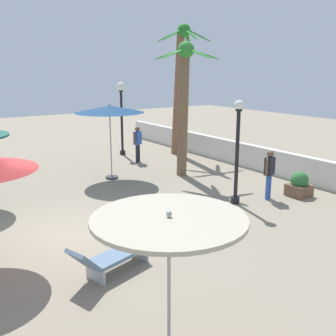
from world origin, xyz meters
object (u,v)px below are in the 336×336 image
object	(u,v)px
lamp_post_0	(237,148)
guest_1	(269,170)
lounge_chair_0	(176,216)
lamp_post_2	(121,106)
patio_umbrella_0	(169,230)
palm_tree_0	(184,96)
planter	(299,185)
lounge_chair_1	(110,257)
guest_2	(138,141)
palm_tree_1	(179,79)
patio_umbrella_3	(110,110)

from	to	relation	value
lamp_post_0	guest_1	size ratio (longest dim) A/B	2.00
lounge_chair_0	lamp_post_2	bearing A→B (deg)	160.45
patio_umbrella_0	lamp_post_0	distance (m)	7.68
lounge_chair_0	palm_tree_0	bearing A→B (deg)	142.07
lounge_chair_0	planter	world-z (taller)	planter
lounge_chair_1	planter	size ratio (longest dim) A/B	2.31
palm_tree_0	guest_2	bearing A→B (deg)	-173.41
palm_tree_1	planter	distance (m)	8.55
patio_umbrella_3	guest_2	xyz separation A→B (m)	(-1.91, 2.28, -1.69)
lounge_chair_0	patio_umbrella_0	bearing A→B (deg)	-36.04
patio_umbrella_0	guest_2	size ratio (longest dim) A/B	1.44
guest_1	guest_2	size ratio (longest dim) A/B	0.99
lamp_post_0	lamp_post_2	bearing A→B (deg)	176.66
palm_tree_0	palm_tree_1	world-z (taller)	palm_tree_1
lamp_post_0	lounge_chair_0	size ratio (longest dim) A/B	1.75
lounge_chair_1	lamp_post_0	bearing A→B (deg)	109.90
guest_1	palm_tree_0	bearing A→B (deg)	-172.46
palm_tree_0	palm_tree_1	distance (m)	4.11
lamp_post_2	guest_2	world-z (taller)	lamp_post_2
patio_umbrella_0	guest_1	bearing A→B (deg)	123.05
patio_umbrella_3	palm_tree_1	world-z (taller)	palm_tree_1
guest_2	lounge_chair_0	bearing A→B (deg)	-22.66
palm_tree_0	lounge_chair_1	distance (m)	8.82
palm_tree_0	palm_tree_1	bearing A→B (deg)	147.13
patio_umbrella_0	palm_tree_0	distance (m)	10.94
palm_tree_1	lamp_post_2	bearing A→B (deg)	-124.13
lounge_chair_0	planter	distance (m)	5.22
patio_umbrella_0	lamp_post_2	world-z (taller)	lamp_post_2
patio_umbrella_0	lounge_chair_1	bearing A→B (deg)	170.77
patio_umbrella_0	palm_tree_1	xyz separation A→B (m)	(-12.11, 8.77, 1.62)
lounge_chair_0	palm_tree_1	bearing A→B (deg)	144.16
lounge_chair_0	planter	xyz separation A→B (m)	(-0.13, 5.22, -0.02)
lounge_chair_1	planter	bearing A→B (deg)	99.64
palm_tree_1	planter	size ratio (longest dim) A/B	7.38
lounge_chair_1	guest_2	size ratio (longest dim) A/B	1.18
patio_umbrella_0	lamp_post_0	bearing A→B (deg)	129.79
patio_umbrella_0	lamp_post_0	xyz separation A→B (m)	(-4.91, 5.89, -0.30)
patio_umbrella_3	planter	size ratio (longest dim) A/B	3.45
lamp_post_0	patio_umbrella_3	bearing A→B (deg)	-158.36
lamp_post_0	guest_2	world-z (taller)	lamp_post_0
lounge_chair_0	guest_2	xyz separation A→B (m)	(-7.65, 3.19, 0.61)
lamp_post_0	planter	bearing A→B (deg)	74.52
palm_tree_1	lamp_post_2	world-z (taller)	palm_tree_1
lamp_post_0	lounge_chair_1	world-z (taller)	lamp_post_0
patio_umbrella_0	lamp_post_2	distance (m)	15.13
patio_umbrella_3	lamp_post_2	bearing A→B (deg)	147.03
lounge_chair_0	planter	size ratio (longest dim) A/B	2.23
lounge_chair_1	planter	xyz separation A→B (m)	(-1.32, 7.75, -0.00)
lamp_post_2	guest_2	bearing A→B (deg)	-6.15
patio_umbrella_0	lounge_chair_1	xyz separation A→B (m)	(-2.95, 0.48, -1.75)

